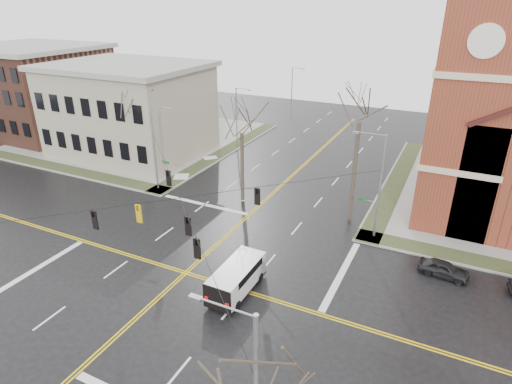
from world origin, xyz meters
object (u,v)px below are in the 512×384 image
at_px(signal_pole_ne, 378,184).
at_px(signal_pole_nw, 155,146).
at_px(parked_car_a, 444,269).
at_px(tree_nw_near, 242,128).
at_px(tree_nw_far, 136,107).
at_px(streetlight_north_b, 293,89).
at_px(streetlight_north_a, 237,115).
at_px(tree_ne, 360,115).
at_px(cargo_van, 238,275).

distance_m(signal_pole_ne, signal_pole_nw, 22.64).
height_order(parked_car_a, tree_nw_near, tree_nw_near).
xyz_separation_m(signal_pole_ne, tree_nw_far, (-26.81, 2.38, 3.11)).
bearing_deg(streetlight_north_b, signal_pole_ne, -58.95).
bearing_deg(streetlight_north_b, tree_nw_far, -98.06).
distance_m(streetlight_north_b, tree_nw_near, 36.26).
distance_m(parked_car_a, tree_nw_near, 21.06).
relative_size(tree_nw_far, tree_nw_near, 1.07).
height_order(streetlight_north_b, parked_car_a, streetlight_north_b).
relative_size(streetlight_north_a, tree_nw_far, 0.72).
bearing_deg(tree_nw_far, tree_ne, -0.47).
bearing_deg(parked_car_a, cargo_van, 127.98).
bearing_deg(tree_nw_near, signal_pole_nw, -171.33).
distance_m(cargo_van, tree_nw_near, 15.83).
distance_m(streetlight_north_a, cargo_van, 32.04).
bearing_deg(tree_ne, tree_nw_near, -176.00).
height_order(signal_pole_ne, parked_car_a, signal_pole_ne).
relative_size(signal_pole_ne, streetlight_north_b, 1.12).
distance_m(parked_car_a, tree_ne, 13.74).
bearing_deg(tree_nw_near, tree_ne, 4.00).
height_order(signal_pole_nw, tree_nw_near, tree_nw_near).
bearing_deg(streetlight_north_a, parked_car_a, -35.50).
bearing_deg(cargo_van, streetlight_north_a, 118.60).
xyz_separation_m(cargo_van, parked_car_a, (12.79, 8.11, -0.59)).
distance_m(streetlight_north_a, tree_nw_near, 17.66).
relative_size(signal_pole_ne, tree_nw_far, 0.81).
height_order(tree_nw_far, tree_nw_near, tree_nw_far).
bearing_deg(signal_pole_ne, cargo_van, -120.60).
bearing_deg(parked_car_a, tree_nw_near, 81.47).
height_order(streetlight_north_a, tree_nw_near, tree_nw_near).
distance_m(streetlight_north_a, tree_nw_far, 15.35).
relative_size(signal_pole_ne, streetlight_north_a, 1.12).
relative_size(signal_pole_nw, parked_car_a, 2.52).
xyz_separation_m(streetlight_north_a, tree_nw_near, (8.67, -15.08, 3.10)).
bearing_deg(tree_nw_far, cargo_van, -34.85).
distance_m(signal_pole_nw, cargo_van, 19.93).
height_order(tree_nw_near, tree_ne, tree_ne).
bearing_deg(streetlight_north_b, streetlight_north_a, -90.00).
relative_size(streetlight_north_b, tree_nw_far, 0.72).
bearing_deg(tree_ne, streetlight_north_b, 119.54).
bearing_deg(signal_pole_nw, streetlight_north_a, 87.68).
distance_m(tree_nw_near, tree_ne, 11.05).
distance_m(signal_pole_ne, parked_car_a, 8.14).
xyz_separation_m(streetlight_north_a, parked_car_a, (27.94, -19.93, -3.86)).
xyz_separation_m(signal_pole_ne, cargo_van, (-6.82, -11.54, -3.75)).
bearing_deg(signal_pole_nw, parked_car_a, -6.84).
relative_size(cargo_van, parked_car_a, 1.51).
bearing_deg(cargo_van, streetlight_north_b, 107.72).
relative_size(signal_pole_ne, cargo_van, 1.68).
bearing_deg(signal_pole_nw, cargo_van, -36.10).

